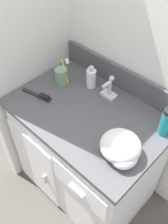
{
  "coord_description": "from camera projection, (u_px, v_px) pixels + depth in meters",
  "views": [
    {
      "loc": [
        0.64,
        -0.69,
        1.77
      ],
      "look_at": [
        0.0,
        -0.03,
        0.81
      ],
      "focal_mm": 40.0,
      "sensor_mm": 36.0,
      "label": 1
    }
  ],
  "objects": [
    {
      "name": "toothbrush_cup",
      "position": [
        61.0,
        76.0,
        1.5
      ],
      "size": [
        0.09,
        0.08,
        0.18
      ],
      "color": "gray",
      "rests_on": "vanity"
    },
    {
      "name": "ground_plane",
      "position": [
        87.0,
        183.0,
        1.93
      ],
      "size": [
        6.0,
        6.0,
        0.0
      ],
      "primitive_type": "plane",
      "color": "#4C4742"
    },
    {
      "name": "wall_left",
      "position": [
        25.0,
        28.0,
        1.37
      ],
      "size": [
        0.08,
        0.67,
        2.2
      ],
      "primitive_type": "cube",
      "color": "silver",
      "rests_on": "ground_plane"
    },
    {
      "name": "vanity",
      "position": [
        87.0,
        152.0,
        1.63
      ],
      "size": [
        0.87,
        0.61,
        0.79
      ],
      "color": "white",
      "rests_on": "ground_plane"
    },
    {
      "name": "sink_faucet",
      "position": [
        109.0,
        90.0,
        1.41
      ],
      "size": [
        0.09,
        0.09,
        0.14
      ],
      "color": "silver",
      "rests_on": "vanity"
    },
    {
      "name": "wall_back",
      "position": [
        133.0,
        37.0,
        1.31
      ],
      "size": [
        1.05,
        0.08,
        2.2
      ],
      "primitive_type": "cube",
      "color": "silver",
      "rests_on": "ground_plane"
    },
    {
      "name": "shaving_cream_can",
      "position": [
        166.0,
        122.0,
        1.2
      ],
      "size": [
        0.05,
        0.05,
        0.16
      ],
      "color": "teal",
      "rests_on": "vanity"
    },
    {
      "name": "hand_towel",
      "position": [
        121.0,
        148.0,
        1.12
      ],
      "size": [
        0.2,
        0.19,
        0.12
      ],
      "color": "white",
      "rests_on": "vanity"
    },
    {
      "name": "hairbrush",
      "position": [
        40.0,
        96.0,
        1.44
      ],
      "size": [
        0.2,
        0.07,
        0.03
      ],
      "rotation": [
        0.0,
        0.0,
        0.23
      ],
      "color": "#232328",
      "rests_on": "vanity"
    },
    {
      "name": "backsplash",
      "position": [
        122.0,
        78.0,
        1.45
      ],
      "size": [
        0.87,
        0.02,
        0.14
      ],
      "color": "#4C4C51",
      "rests_on": "vanity"
    },
    {
      "name": "soap_dispenser",
      "position": [
        91.0,
        78.0,
        1.47
      ],
      "size": [
        0.06,
        0.06,
        0.15
      ],
      "color": "white",
      "rests_on": "vanity"
    }
  ]
}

